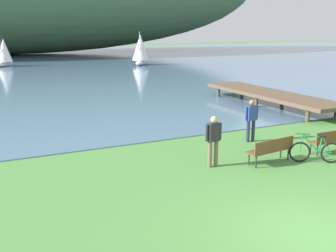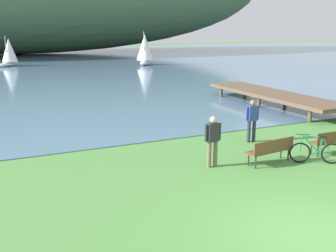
{
  "view_description": "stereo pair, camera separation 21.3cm",
  "coord_description": "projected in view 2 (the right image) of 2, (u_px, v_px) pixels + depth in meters",
  "views": [
    {
      "loc": [
        -6.57,
        -5.92,
        4.51
      ],
      "look_at": [
        -0.29,
        6.96,
        1.0
      ],
      "focal_mm": 43.34,
      "sensor_mm": 36.0,
      "label": 1
    },
    {
      "loc": [
        -6.38,
        -6.01,
        4.51
      ],
      "look_at": [
        -0.29,
        6.96,
        1.0
      ],
      "focal_mm": 43.34,
      "sensor_mm": 36.0,
      "label": 2
    }
  ],
  "objects": [
    {
      "name": "person_on_the_grass",
      "position": [
        213.0,
        138.0,
        13.21
      ],
      "size": [
        0.61,
        0.23,
        1.71
      ],
      "color": "#72604C",
      "rests_on": "ground"
    },
    {
      "name": "bicycle_leaning_near_bench",
      "position": [
        316.0,
        152.0,
        13.69
      ],
      "size": [
        1.55,
        0.96,
        1.01
      ],
      "color": "black",
      "rests_on": "ground"
    },
    {
      "name": "sailboat_nearest_to_shore",
      "position": [
        145.0,
        49.0,
        48.64
      ],
      "size": [
        2.82,
        3.37,
        3.96
      ],
      "color": "white",
      "rests_on": "bay_water"
    },
    {
      "name": "park_bench_near_camera",
      "position": [
        271.0,
        149.0,
        13.61
      ],
      "size": [
        1.84,
        0.69,
        0.88
      ],
      "color": "brown",
      "rests_on": "ground"
    },
    {
      "name": "ground_plane",
      "position": [
        313.0,
        236.0,
        8.99
      ],
      "size": [
        200.0,
        200.0,
        0.0
      ],
      "primitive_type": "plane",
      "color": "#518E42"
    },
    {
      "name": "park_bench_further_along",
      "position": [
        333.0,
        140.0,
        14.72
      ],
      "size": [
        1.81,
        0.52,
        0.88
      ],
      "color": "brown",
      "rests_on": "ground"
    },
    {
      "name": "pier_dock",
      "position": [
        273.0,
        95.0,
        23.5
      ],
      "size": [
        2.4,
        10.0,
        0.8
      ],
      "color": "brown",
      "rests_on": "ground"
    },
    {
      "name": "bay_water",
      "position": [
        32.0,
        63.0,
        51.61
      ],
      "size": [
        180.0,
        80.0,
        0.04
      ],
      "primitive_type": "cube",
      "color": "#5B7F9E",
      "rests_on": "ground"
    },
    {
      "name": "person_at_shoreline",
      "position": [
        252.0,
        118.0,
        16.13
      ],
      "size": [
        0.61,
        0.24,
        1.71
      ],
      "color": "#282D47",
      "rests_on": "ground"
    },
    {
      "name": "sailboat_mid_bay",
      "position": [
        9.0,
        52.0,
        47.04
      ],
      "size": [
        2.78,
        2.79,
        3.49
      ],
      "color": "white",
      "rests_on": "bay_water"
    }
  ]
}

